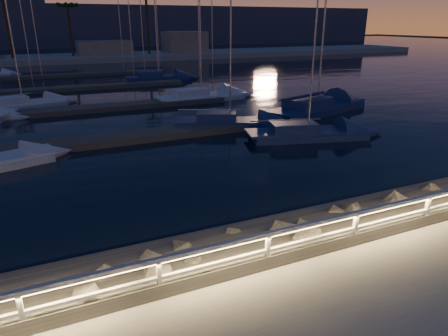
{
  "coord_description": "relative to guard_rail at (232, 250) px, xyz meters",
  "views": [
    {
      "loc": [
        -3.9,
        -8.03,
        6.29
      ],
      "look_at": [
        1.51,
        4.0,
        1.46
      ],
      "focal_mm": 32.0,
      "sensor_mm": 36.0,
      "label": 1
    }
  ],
  "objects": [
    {
      "name": "sailboat_h",
      "position": [
        15.92,
        17.98,
        -0.9
      ],
      "size": [
        10.5,
        5.9,
        17.14
      ],
      "rotation": [
        0.0,
        0.0,
        0.32
      ],
      "color": "navy",
      "rests_on": "ground"
    },
    {
      "name": "sailboat_g",
      "position": [
        -5.78,
        29.56,
        -0.98
      ],
      "size": [
        7.5,
        4.01,
        12.26
      ],
      "rotation": [
        0.0,
        0.0,
        0.28
      ],
      "color": "silver",
      "rests_on": "ground"
    },
    {
      "name": "sailboat_c",
      "position": [
        7.49,
        16.6,
        -0.97
      ],
      "size": [
        7.61,
        4.83,
        12.59
      ],
      "rotation": [
        0.0,
        0.0,
        -0.41
      ],
      "color": "navy",
      "rests_on": "ground"
    },
    {
      "name": "far_shore",
      "position": [
        -0.06,
        74.05,
        -0.48
      ],
      "size": [
        160.0,
        14.0,
        5.2
      ],
      "color": "#ADA89C",
      "rests_on": "ground"
    },
    {
      "name": "riprap",
      "position": [
        5.81,
        1.57,
        -1.01
      ],
      "size": [
        34.47,
        3.07,
        1.34
      ],
      "color": "slate",
      "rests_on": "ground"
    },
    {
      "name": "sailboat_d",
      "position": [
        10.76,
        12.06,
        -0.98
      ],
      "size": [
        8.05,
        4.2,
        13.11
      ],
      "rotation": [
        0.0,
        0.0,
        -0.27
      ],
      "color": "navy",
      "rests_on": "ground"
    },
    {
      "name": "sailboat_k",
      "position": [
        9.31,
        41.69,
        -0.95
      ],
      "size": [
        8.27,
        3.26,
        13.68
      ],
      "rotation": [
        0.0,
        0.0,
        -0.1
      ],
      "color": "navy",
      "rests_on": "ground"
    },
    {
      "name": "sailboat_l",
      "position": [
        9.29,
        26.81,
        -0.95
      ],
      "size": [
        8.62,
        3.0,
        14.36
      ],
      "rotation": [
        0.0,
        0.0,
        0.05
      ],
      "color": "silver",
      "rests_on": "ground"
    },
    {
      "name": "floating_docks",
      "position": [
        0.07,
        32.5,
        -1.17
      ],
      "size": [
        22.0,
        36.0,
        0.4
      ],
      "color": "#574F48",
      "rests_on": "ground"
    },
    {
      "name": "guard_rail",
      "position": [
        0.0,
        0.0,
        0.0
      ],
      "size": [
        44.11,
        0.12,
        1.06
      ],
      "color": "white",
      "rests_on": "ground"
    },
    {
      "name": "harbor_water",
      "position": [
        0.07,
        31.22,
        -1.74
      ],
      "size": [
        400.0,
        440.0,
        0.6
      ],
      "color": "black",
      "rests_on": "ground"
    },
    {
      "name": "palm_center",
      "position": [
        2.07,
        73.0,
        8.01
      ],
      "size": [
        3.0,
        3.0,
        9.7
      ],
      "color": "#43301F",
      "rests_on": "ground"
    },
    {
      "name": "ground",
      "position": [
        0.07,
        0.0,
        -0.77
      ],
      "size": [
        400.0,
        400.0,
        0.0
      ],
      "primitive_type": "plane",
      "color": "#ADA89C",
      "rests_on": "ground"
    }
  ]
}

